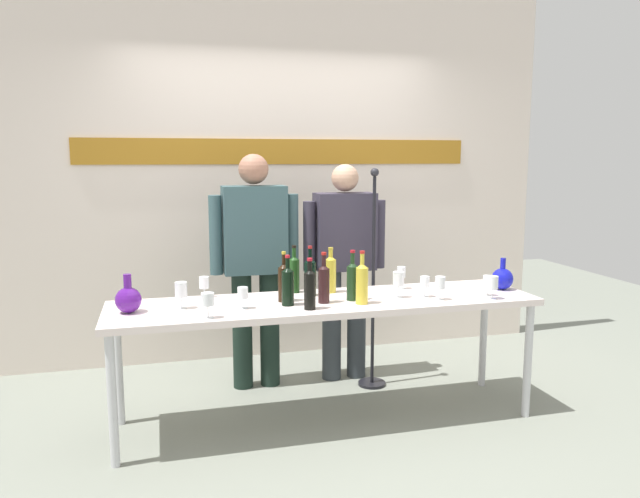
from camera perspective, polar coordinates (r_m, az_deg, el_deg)
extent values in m
plane|color=gray|center=(3.99, 0.58, -15.68)|extent=(10.00, 10.00, 0.00)
cube|color=silver|center=(5.02, -3.76, 6.98)|extent=(4.55, 0.10, 3.00)
cube|color=#AA701D|center=(4.97, -3.65, 9.09)|extent=(3.18, 0.01, 0.20)
cube|color=silver|center=(3.74, 0.59, -5.11)|extent=(2.62, 0.65, 0.04)
cylinder|color=silver|center=(3.48, -18.88, -13.33)|extent=(0.05, 0.05, 0.73)
cylinder|color=silver|center=(4.12, 18.89, -9.88)|extent=(0.05, 0.05, 0.73)
cylinder|color=silver|center=(4.00, -18.36, -10.44)|extent=(0.05, 0.05, 0.73)
cylinder|color=silver|center=(4.57, 15.05, -7.90)|extent=(0.05, 0.05, 0.73)
sphere|color=#531884|center=(3.59, -17.52, -4.58)|extent=(0.15, 0.15, 0.15)
cylinder|color=#531884|center=(3.57, -17.60, -2.93)|extent=(0.04, 0.04, 0.08)
sphere|color=#1317AF|center=(4.20, 16.71, -2.70)|extent=(0.14, 0.14, 0.14)
cylinder|color=#1317AF|center=(4.18, 16.77, -1.35)|extent=(0.03, 0.03, 0.08)
cylinder|color=black|center=(4.41, -7.29, -7.59)|extent=(0.14, 0.14, 0.83)
cylinder|color=black|center=(4.43, -4.74, -7.44)|extent=(0.14, 0.14, 0.83)
cube|color=#365357|center=(4.28, -6.16, 1.82)|extent=(0.44, 0.22, 0.61)
cylinder|color=#365357|center=(4.25, -9.75, 1.29)|extent=(0.09, 0.09, 0.55)
cylinder|color=#365357|center=(4.33, -2.63, 1.54)|extent=(0.09, 0.09, 0.55)
sphere|color=#9F6B54|center=(4.25, -6.25, 7.45)|extent=(0.21, 0.21, 0.21)
cylinder|color=#2D3338|center=(4.54, 1.10, -7.10)|extent=(0.14, 0.14, 0.83)
cylinder|color=#2D3338|center=(4.59, 3.44, -6.92)|extent=(0.14, 0.14, 0.83)
cube|color=#34303F|center=(4.43, 2.33, 1.66)|extent=(0.43, 0.22, 0.56)
cylinder|color=#34303F|center=(4.36, -1.00, 1.19)|extent=(0.09, 0.09, 0.50)
cylinder|color=#34303F|center=(4.52, 5.54, 1.41)|extent=(0.09, 0.09, 0.50)
sphere|color=tan|center=(4.40, 2.36, 6.68)|extent=(0.20, 0.20, 0.20)
cylinder|color=#1B4117|center=(3.93, -2.43, -2.55)|extent=(0.07, 0.07, 0.21)
cone|color=#1B4117|center=(3.91, -2.45, -0.83)|extent=(0.07, 0.07, 0.03)
cylinder|color=#1B4117|center=(3.91, -2.45, -0.45)|extent=(0.03, 0.03, 0.08)
cylinder|color=black|center=(3.90, -2.45, 0.23)|extent=(0.03, 0.03, 0.02)
cylinder|color=#1A351A|center=(3.72, 3.05, -3.23)|extent=(0.07, 0.07, 0.21)
cone|color=#1A351A|center=(3.70, 3.07, -1.45)|extent=(0.07, 0.07, 0.03)
cylinder|color=#1A351A|center=(3.69, 3.07, -1.00)|extent=(0.03, 0.03, 0.08)
cylinder|color=#B01823|center=(3.69, 3.08, -0.23)|extent=(0.03, 0.03, 0.02)
cylinder|color=gold|center=(3.63, 3.95, -3.46)|extent=(0.07, 0.07, 0.22)
cone|color=gold|center=(3.61, 3.97, -1.56)|extent=(0.07, 0.07, 0.03)
cylinder|color=gold|center=(3.60, 3.98, -1.10)|extent=(0.03, 0.03, 0.09)
cylinder|color=red|center=(3.60, 3.99, -0.30)|extent=(0.03, 0.03, 0.02)
cylinder|color=black|center=(3.69, -3.39, -3.35)|extent=(0.07, 0.07, 0.21)
cone|color=black|center=(3.67, -3.41, -1.57)|extent=(0.07, 0.07, 0.03)
cylinder|color=black|center=(3.66, -3.41, -1.13)|extent=(0.02, 0.02, 0.08)
cylinder|color=gold|center=(3.66, -3.42, -0.36)|extent=(0.03, 0.03, 0.02)
cylinder|color=gold|center=(3.93, 1.00, -2.55)|extent=(0.07, 0.07, 0.21)
cone|color=gold|center=(3.91, 1.01, -0.82)|extent=(0.07, 0.07, 0.03)
cylinder|color=gold|center=(3.90, 1.01, -0.55)|extent=(0.03, 0.03, 0.06)
cylinder|color=gold|center=(3.90, 1.01, 0.03)|extent=(0.03, 0.03, 0.02)
cylinder|color=black|center=(3.65, 0.36, -3.47)|extent=(0.07, 0.07, 0.21)
cone|color=black|center=(3.63, 0.36, -1.68)|extent=(0.07, 0.07, 0.03)
cylinder|color=black|center=(3.62, 0.36, -1.21)|extent=(0.03, 0.03, 0.08)
cylinder|color=#AB1D18|center=(3.61, 0.37, -0.43)|extent=(0.03, 0.03, 0.02)
cylinder|color=black|center=(3.84, -0.93, -2.82)|extent=(0.07, 0.07, 0.21)
cone|color=black|center=(3.81, -0.93, -1.05)|extent=(0.07, 0.07, 0.03)
cylinder|color=black|center=(3.81, -0.93, -0.59)|extent=(0.02, 0.02, 0.09)
cylinder|color=#B12122|center=(3.80, -0.93, 0.17)|extent=(0.03, 0.03, 0.02)
cylinder|color=black|center=(3.50, -0.96, -3.99)|extent=(0.07, 0.07, 0.21)
cone|color=black|center=(3.47, -0.97, -2.10)|extent=(0.07, 0.07, 0.03)
cylinder|color=black|center=(3.47, -0.97, -1.70)|extent=(0.03, 0.03, 0.07)
cylinder|color=#B11927|center=(3.46, -0.97, -0.98)|extent=(0.03, 0.03, 0.02)
cylinder|color=black|center=(3.59, -3.04, -3.70)|extent=(0.07, 0.07, 0.20)
cone|color=black|center=(3.57, -3.05, -1.90)|extent=(0.07, 0.07, 0.03)
cylinder|color=black|center=(3.57, -3.06, -1.46)|extent=(0.02, 0.02, 0.08)
cylinder|color=red|center=(3.56, -3.06, -0.70)|extent=(0.03, 0.03, 0.02)
cylinder|color=white|center=(3.88, -10.77, -4.45)|extent=(0.06, 0.06, 0.00)
cylinder|color=white|center=(3.87, -10.78, -4.03)|extent=(0.01, 0.01, 0.06)
cylinder|color=white|center=(3.86, -10.81, -3.10)|extent=(0.06, 0.06, 0.07)
cylinder|color=white|center=(3.56, -7.22, -5.54)|extent=(0.06, 0.06, 0.00)
cylinder|color=white|center=(3.55, -7.23, -5.07)|extent=(0.01, 0.01, 0.06)
cylinder|color=white|center=(3.54, -7.25, -4.09)|extent=(0.06, 0.06, 0.07)
cylinder|color=white|center=(3.39, -10.43, -6.36)|extent=(0.06, 0.06, 0.00)
cylinder|color=white|center=(3.38, -10.45, -5.78)|extent=(0.01, 0.01, 0.07)
cylinder|color=white|center=(3.36, -10.48, -4.64)|extent=(0.07, 0.07, 0.07)
cylinder|color=white|center=(3.62, -12.83, -5.45)|extent=(0.06, 0.06, 0.00)
cylinder|color=white|center=(3.61, -12.85, -4.91)|extent=(0.01, 0.01, 0.07)
cylinder|color=white|center=(3.60, -12.89, -3.72)|extent=(0.07, 0.07, 0.09)
cylinder|color=white|center=(3.84, 7.32, -4.51)|extent=(0.06, 0.06, 0.00)
cylinder|color=white|center=(3.83, 7.33, -3.96)|extent=(0.01, 0.01, 0.07)
cylinder|color=white|center=(3.81, 7.36, -2.77)|extent=(0.07, 0.07, 0.09)
cylinder|color=white|center=(3.91, 15.79, -4.51)|extent=(0.06, 0.06, 0.00)
cylinder|color=white|center=(3.91, 15.81, -4.05)|extent=(0.01, 0.01, 0.06)
cylinder|color=white|center=(3.89, 15.85, -3.03)|extent=(0.07, 0.07, 0.08)
cylinder|color=white|center=(4.09, 7.59, -3.70)|extent=(0.06, 0.06, 0.00)
cylinder|color=white|center=(4.08, 7.60, -3.15)|extent=(0.01, 0.01, 0.08)
cylinder|color=white|center=(4.07, 7.62, -2.14)|extent=(0.06, 0.06, 0.07)
cylinder|color=white|center=(4.00, 15.38, -4.22)|extent=(0.06, 0.06, 0.00)
cylinder|color=white|center=(3.99, 15.40, -3.82)|extent=(0.01, 0.01, 0.06)
cylinder|color=white|center=(3.98, 15.44, -2.92)|extent=(0.06, 0.06, 0.07)
cylinder|color=white|center=(3.81, 11.15, -4.68)|extent=(0.06, 0.06, 0.00)
cylinder|color=white|center=(3.81, 11.16, -4.16)|extent=(0.01, 0.01, 0.07)
cylinder|color=white|center=(3.79, 11.19, -3.10)|extent=(0.06, 0.06, 0.08)
cylinder|color=white|center=(3.88, 9.75, -4.43)|extent=(0.06, 0.06, 0.00)
cylinder|color=white|center=(3.87, 9.76, -3.97)|extent=(0.01, 0.01, 0.06)
cylinder|color=white|center=(3.86, 9.79, -3.03)|extent=(0.06, 0.06, 0.07)
cylinder|color=black|center=(4.55, 4.88, -12.43)|extent=(0.20, 0.20, 0.02)
cylinder|color=black|center=(4.34, 5.01, -3.23)|extent=(0.02, 0.02, 1.51)
sphere|color=#232328|center=(4.25, 5.15, 7.17)|extent=(0.06, 0.06, 0.06)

